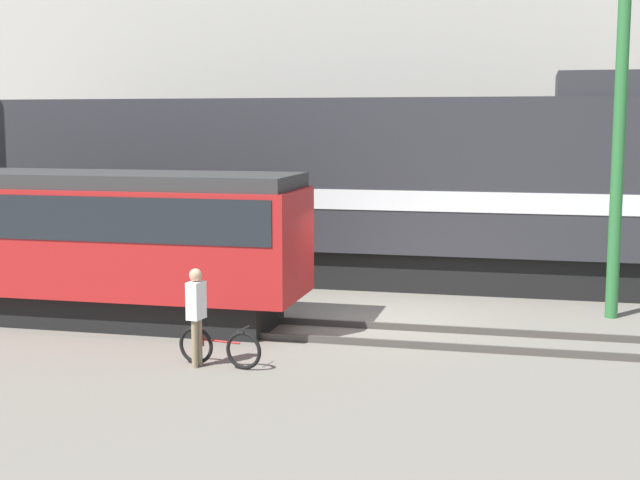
{
  "coord_description": "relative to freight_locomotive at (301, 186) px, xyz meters",
  "views": [
    {
      "loc": [
        3.08,
        -18.7,
        4.32
      ],
      "look_at": [
        -1.3,
        -0.44,
        1.8
      ],
      "focal_mm": 50.0,
      "sensor_mm": 36.0,
      "label": 1
    }
  ],
  "objects": [
    {
      "name": "ground_plane",
      "position": [
        3.04,
        -4.57,
        -2.56
      ],
      "size": [
        120.0,
        120.0,
        0.0
      ],
      "primitive_type": "plane",
      "color": "slate"
    },
    {
      "name": "track_near",
      "position": [
        3.04,
        -6.01,
        -2.49
      ],
      "size": [
        60.0,
        1.5,
        0.14
      ],
      "color": "#47423D",
      "rests_on": "ground"
    },
    {
      "name": "track_far",
      "position": [
        3.04,
        0.0,
        -2.49
      ],
      "size": [
        60.0,
        1.51,
        0.14
      ],
      "color": "#47423D",
      "rests_on": "ground"
    },
    {
      "name": "building_backdrop",
      "position": [
        3.04,
        8.92,
        2.2
      ],
      "size": [
        32.21,
        6.0,
        9.52
      ],
      "color": "#B7B2A8",
      "rests_on": "ground"
    },
    {
      "name": "freight_locomotive",
      "position": [
        0.0,
        0.0,
        0.0
      ],
      "size": [
        19.49,
        3.04,
        5.49
      ],
      "color": "black",
      "rests_on": "ground"
    },
    {
      "name": "streetcar",
      "position": [
        -3.56,
        -6.01,
        -0.71
      ],
      "size": [
        10.2,
        2.54,
        3.24
      ],
      "color": "black",
      "rests_on": "ground"
    },
    {
      "name": "bicycle",
      "position": [
        0.82,
        -8.79,
        -2.22
      ],
      "size": [
        1.62,
        0.45,
        0.74
      ],
      "color": "black",
      "rests_on": "ground"
    },
    {
      "name": "person",
      "position": [
        0.43,
        -8.88,
        -1.49
      ],
      "size": [
        0.27,
        0.39,
        1.76
      ],
      "color": "#8C7A5B",
      "rests_on": "ground"
    },
    {
      "name": "utility_pole_center",
      "position": [
        7.88,
        -3.01,
        1.93
      ],
      "size": [
        0.27,
        0.27,
        8.98
      ],
      "color": "#2D7238",
      "rests_on": "ground"
    }
  ]
}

